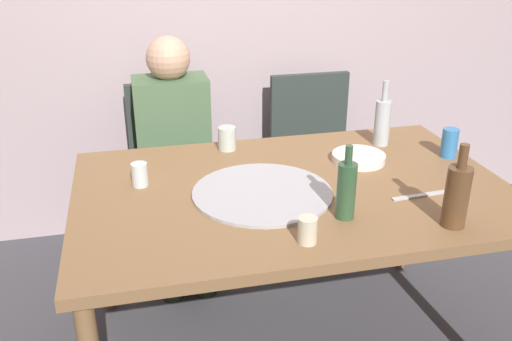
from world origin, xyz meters
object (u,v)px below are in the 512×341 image
(table_knife, at_px, (420,195))
(tumbler_near, at_px, (227,138))
(tumbler_far, at_px, (308,230))
(wine_bottle, at_px, (457,195))
(wine_glass, at_px, (140,175))
(chair_right, at_px, (315,148))
(guest_in_sweater, at_px, (175,148))
(pizza_tray, at_px, (262,193))
(beer_bottle, at_px, (382,121))
(chair_left, at_px, (174,161))
(water_bottle, at_px, (346,189))
(dining_table, at_px, (292,203))
(soda_can, at_px, (449,143))
(plate_stack, at_px, (359,158))

(table_knife, bearing_deg, tumbler_near, -49.55)
(tumbler_far, bearing_deg, wine_bottle, -0.71)
(wine_glass, bearing_deg, tumbler_near, 36.59)
(wine_glass, bearing_deg, table_knife, -18.21)
(chair_right, xyz_separation_m, guest_in_sweater, (-0.77, -0.15, 0.13))
(pizza_tray, bearing_deg, tumbler_near, 95.47)
(beer_bottle, relative_size, chair_left, 0.32)
(wine_glass, height_order, chair_right, chair_right)
(tumbler_near, height_order, chair_left, chair_left)
(chair_right, bearing_deg, tumbler_near, 40.85)
(guest_in_sweater, bearing_deg, tumbler_near, 119.60)
(beer_bottle, xyz_separation_m, water_bottle, (-0.40, -0.59, -0.01))
(dining_table, height_order, guest_in_sweater, guest_in_sweater)
(water_bottle, bearing_deg, guest_in_sweater, 114.33)
(wine_bottle, bearing_deg, tumbler_near, 125.88)
(soda_can, distance_m, table_knife, 0.43)
(tumbler_far, height_order, guest_in_sweater, guest_in_sweater)
(wine_bottle, bearing_deg, dining_table, 136.77)
(plate_stack, relative_size, chair_right, 0.24)
(tumbler_near, relative_size, chair_right, 0.11)
(chair_left, bearing_deg, wine_bottle, 120.92)
(tumbler_near, bearing_deg, water_bottle, -68.51)
(plate_stack, xyz_separation_m, chair_right, (0.08, 0.75, -0.26))
(dining_table, distance_m, pizza_tray, 0.15)
(wine_bottle, xyz_separation_m, tumbler_near, (-0.59, 0.81, -0.06))
(tumbler_far, relative_size, guest_in_sweater, 0.07)
(beer_bottle, bearing_deg, tumbler_near, 171.87)
(pizza_tray, height_order, water_bottle, water_bottle)
(wine_bottle, relative_size, guest_in_sweater, 0.24)
(water_bottle, xyz_separation_m, chair_right, (0.31, 1.18, -0.34))
(wine_glass, height_order, table_knife, wine_glass)
(dining_table, height_order, water_bottle, water_bottle)
(beer_bottle, distance_m, chair_right, 0.69)
(plate_stack, bearing_deg, chair_left, 132.87)
(pizza_tray, bearing_deg, chair_right, 60.88)
(plate_stack, bearing_deg, chair_right, 84.22)
(dining_table, height_order, wine_bottle, wine_bottle)
(plate_stack, bearing_deg, beer_bottle, 42.71)
(beer_bottle, relative_size, guest_in_sweater, 0.24)
(wine_glass, bearing_deg, guest_in_sweater, 73.69)
(wine_bottle, xyz_separation_m, plate_stack, (-0.09, 0.56, -0.09))
(wine_bottle, relative_size, soda_can, 2.30)
(plate_stack, bearing_deg, soda_can, -5.68)
(wine_glass, height_order, soda_can, soda_can)
(chair_right, height_order, guest_in_sweater, guest_in_sweater)
(plate_stack, xyz_separation_m, table_knife, (0.09, -0.35, -0.01))
(pizza_tray, relative_size, wine_bottle, 1.81)
(dining_table, relative_size, water_bottle, 6.26)
(pizza_tray, xyz_separation_m, soda_can, (0.84, 0.17, 0.06))
(guest_in_sweater, bearing_deg, wine_bottle, 124.10)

